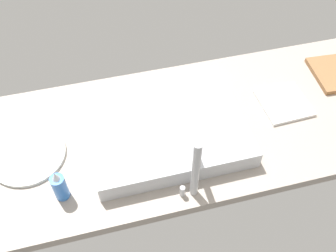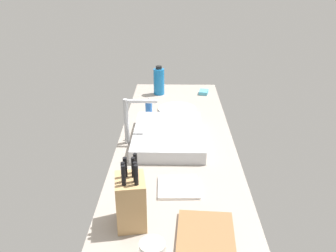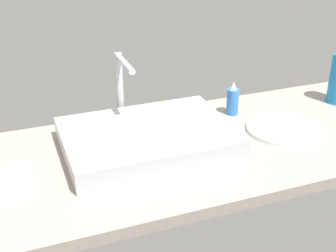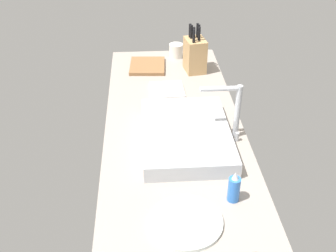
{
  "view_description": "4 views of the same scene",
  "coord_description": "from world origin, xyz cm",
  "px_view_note": "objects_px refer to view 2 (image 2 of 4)",
  "views": [
    {
      "loc": [
        16.59,
        79.2,
        105.59
      ],
      "look_at": [
        -2.9,
        3.11,
        9.42
      ],
      "focal_mm": 41.35,
      "sensor_mm": 36.0,
      "label": 1
    },
    {
      "loc": [
        -171.49,
        0.73,
        86.22
      ],
      "look_at": [
        4.88,
        4.26,
        8.76
      ],
      "focal_mm": 38.46,
      "sensor_mm": 36.0,
      "label": 2
    },
    {
      "loc": [
        -40.02,
        -111.9,
        71.91
      ],
      "look_at": [
        1.96,
        -1.2,
        12.43
      ],
      "focal_mm": 48.91,
      "sensor_mm": 36.0,
      "label": 3
    },
    {
      "loc": [
        135.51,
        -12.93,
        102.99
      ],
      "look_at": [
        -2.81,
        -3.44,
        11.34
      ],
      "focal_mm": 44.1,
      "sensor_mm": 36.0,
      "label": 4
    }
  ],
  "objects_px": {
    "sink_basin": "(168,135)",
    "cutting_board": "(206,233)",
    "faucet": "(131,116)",
    "knife_block": "(131,200)",
    "dish_towel": "(178,187)",
    "soap_bottle": "(149,108)",
    "dinner_plate": "(177,109)",
    "water_bottle": "(159,81)",
    "dish_sponge": "(204,92)"
  },
  "relations": [
    {
      "from": "cutting_board",
      "to": "dish_towel",
      "type": "distance_m",
      "value": 0.29
    },
    {
      "from": "soap_bottle",
      "to": "dish_towel",
      "type": "distance_m",
      "value": 0.81
    },
    {
      "from": "cutting_board",
      "to": "water_bottle",
      "type": "xyz_separation_m",
      "value": [
        1.49,
        0.22,
        0.09
      ]
    },
    {
      "from": "water_bottle",
      "to": "dish_towel",
      "type": "distance_m",
      "value": 1.22
    },
    {
      "from": "soap_bottle",
      "to": "knife_block",
      "type": "bearing_deg",
      "value": -179.49
    },
    {
      "from": "dinner_plate",
      "to": "dish_sponge",
      "type": "height_order",
      "value": "dish_sponge"
    },
    {
      "from": "dish_sponge",
      "to": "dish_towel",
      "type": "bearing_deg",
      "value": 171.19
    },
    {
      "from": "sink_basin",
      "to": "cutting_board",
      "type": "distance_m",
      "value": 0.73
    },
    {
      "from": "knife_block",
      "to": "dish_sponge",
      "type": "distance_m",
      "value": 1.49
    },
    {
      "from": "cutting_board",
      "to": "soap_bottle",
      "type": "xyz_separation_m",
      "value": [
        1.07,
        0.27,
        0.04
      ]
    },
    {
      "from": "sink_basin",
      "to": "cutting_board",
      "type": "relative_size",
      "value": 2.33
    },
    {
      "from": "dinner_plate",
      "to": "dish_sponge",
      "type": "distance_m",
      "value": 0.38
    },
    {
      "from": "cutting_board",
      "to": "dinner_plate",
      "type": "bearing_deg",
      "value": 4.51
    },
    {
      "from": "knife_block",
      "to": "dinner_plate",
      "type": "relative_size",
      "value": 1.05
    },
    {
      "from": "sink_basin",
      "to": "soap_bottle",
      "type": "distance_m",
      "value": 0.38
    },
    {
      "from": "sink_basin",
      "to": "faucet",
      "type": "height_order",
      "value": "faucet"
    },
    {
      "from": "knife_block",
      "to": "dish_sponge",
      "type": "xyz_separation_m",
      "value": [
        1.44,
        -0.36,
        -0.08
      ]
    },
    {
      "from": "sink_basin",
      "to": "knife_block",
      "type": "height_order",
      "value": "knife_block"
    },
    {
      "from": "faucet",
      "to": "dinner_plate",
      "type": "relative_size",
      "value": 0.99
    },
    {
      "from": "water_bottle",
      "to": "dish_towel",
      "type": "bearing_deg",
      "value": -173.82
    },
    {
      "from": "sink_basin",
      "to": "dish_towel",
      "type": "relative_size",
      "value": 3.0
    },
    {
      "from": "dish_towel",
      "to": "dish_sponge",
      "type": "bearing_deg",
      "value": -8.81
    },
    {
      "from": "dish_towel",
      "to": "soap_bottle",
      "type": "bearing_deg",
      "value": 12.44
    },
    {
      "from": "faucet",
      "to": "dish_towel",
      "type": "distance_m",
      "value": 0.5
    },
    {
      "from": "soap_bottle",
      "to": "dish_towel",
      "type": "xyz_separation_m",
      "value": [
        -0.79,
        -0.18,
        -0.05
      ]
    },
    {
      "from": "knife_block",
      "to": "soap_bottle",
      "type": "relative_size",
      "value": 2.1
    },
    {
      "from": "sink_basin",
      "to": "knife_block",
      "type": "relative_size",
      "value": 1.97
    },
    {
      "from": "faucet",
      "to": "knife_block",
      "type": "xyz_separation_m",
      "value": [
        -0.64,
        -0.07,
        -0.05
      ]
    },
    {
      "from": "knife_block",
      "to": "cutting_board",
      "type": "bearing_deg",
      "value": -111.85
    },
    {
      "from": "faucet",
      "to": "cutting_board",
      "type": "height_order",
      "value": "faucet"
    },
    {
      "from": "knife_block",
      "to": "dish_towel",
      "type": "relative_size",
      "value": 1.52
    },
    {
      "from": "sink_basin",
      "to": "dish_sponge",
      "type": "xyz_separation_m",
      "value": [
        0.78,
        -0.24,
        -0.02
      ]
    },
    {
      "from": "faucet",
      "to": "water_bottle",
      "type": "height_order",
      "value": "faucet"
    },
    {
      "from": "faucet",
      "to": "knife_block",
      "type": "bearing_deg",
      "value": -173.66
    },
    {
      "from": "sink_basin",
      "to": "dinner_plate",
      "type": "height_order",
      "value": "sink_basin"
    },
    {
      "from": "cutting_board",
      "to": "dish_sponge",
      "type": "xyz_separation_m",
      "value": [
        1.5,
        -0.1,
        0.0
      ]
    },
    {
      "from": "sink_basin",
      "to": "soap_bottle",
      "type": "height_order",
      "value": "soap_bottle"
    },
    {
      "from": "faucet",
      "to": "dinner_plate",
      "type": "bearing_deg",
      "value": -26.34
    },
    {
      "from": "water_bottle",
      "to": "dish_sponge",
      "type": "xyz_separation_m",
      "value": [
        0.01,
        -0.32,
        -0.08
      ]
    },
    {
      "from": "sink_basin",
      "to": "dinner_plate",
      "type": "xyz_separation_m",
      "value": [
        0.45,
        -0.05,
        -0.03
      ]
    },
    {
      "from": "cutting_board",
      "to": "dish_towel",
      "type": "bearing_deg",
      "value": 17.86
    },
    {
      "from": "sink_basin",
      "to": "dish_sponge",
      "type": "distance_m",
      "value": 0.82
    },
    {
      "from": "faucet",
      "to": "water_bottle",
      "type": "bearing_deg",
      "value": -7.67
    },
    {
      "from": "faucet",
      "to": "dish_towel",
      "type": "height_order",
      "value": "faucet"
    },
    {
      "from": "sink_basin",
      "to": "knife_block",
      "type": "xyz_separation_m",
      "value": [
        -0.66,
        0.12,
        0.06
      ]
    },
    {
      "from": "dinner_plate",
      "to": "soap_bottle",
      "type": "bearing_deg",
      "value": 119.42
    },
    {
      "from": "water_bottle",
      "to": "cutting_board",
      "type": "bearing_deg",
      "value": -171.55
    },
    {
      "from": "soap_bottle",
      "to": "dish_sponge",
      "type": "xyz_separation_m",
      "value": [
        0.43,
        -0.36,
        -0.04
      ]
    },
    {
      "from": "cutting_board",
      "to": "dinner_plate",
      "type": "xyz_separation_m",
      "value": [
        1.17,
        0.09,
        -0.0
      ]
    },
    {
      "from": "sink_basin",
      "to": "dish_sponge",
      "type": "relative_size",
      "value": 5.56
    }
  ]
}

